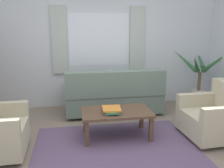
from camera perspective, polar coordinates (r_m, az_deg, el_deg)
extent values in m
plane|color=gray|center=(3.62, 1.23, -15.51)|extent=(6.24, 6.24, 0.00)
cube|color=silver|center=(5.42, -3.09, 8.68)|extent=(5.32, 0.12, 2.60)
cube|color=white|center=(5.35, -3.04, 10.22)|extent=(1.30, 0.01, 1.10)
cube|color=#B2BCB2|center=(5.30, -12.09, 9.91)|extent=(0.32, 0.06, 1.40)
cube|color=#B2BCB2|center=(5.48, 5.80, 10.25)|extent=(0.32, 0.06, 1.40)
cube|color=#604C6B|center=(3.62, 1.23, -15.43)|extent=(2.37, 1.99, 0.01)
cube|color=slate|center=(5.04, 0.29, -3.87)|extent=(1.90, 0.80, 0.38)
cube|color=slate|center=(4.62, 0.96, 0.04)|extent=(1.90, 0.20, 0.48)
cube|color=slate|center=(5.17, 9.85, -0.07)|extent=(0.16, 0.80, 0.24)
cube|color=slate|center=(4.89, -9.80, -0.84)|extent=(0.16, 0.80, 0.24)
cylinder|color=brown|center=(5.58, 8.44, -4.65)|extent=(0.06, 0.06, 0.06)
cylinder|color=brown|center=(5.33, -9.34, -5.56)|extent=(0.06, 0.06, 0.06)
cylinder|color=brown|center=(5.05, 10.50, -6.73)|extent=(0.06, 0.06, 0.06)
cylinder|color=brown|center=(4.77, -9.32, -7.90)|extent=(0.06, 0.06, 0.06)
cube|color=#BCB293|center=(4.04, -24.44, -5.45)|extent=(0.80, 0.14, 0.22)
cylinder|color=brown|center=(3.54, -21.08, -16.70)|extent=(0.05, 0.05, 0.06)
cylinder|color=brown|center=(4.13, -19.42, -12.01)|extent=(0.05, 0.05, 0.06)
cube|color=#BCB293|center=(4.24, 21.85, -8.50)|extent=(0.84, 0.88, 0.36)
cube|color=#BCB293|center=(4.43, 19.64, -3.39)|extent=(0.80, 0.16, 0.22)
cylinder|color=brown|center=(4.43, 15.65, -9.99)|extent=(0.05, 0.05, 0.06)
cylinder|color=brown|center=(3.90, 20.33, -13.71)|extent=(0.05, 0.05, 0.06)
cylinder|color=brown|center=(4.74, 22.62, -8.93)|extent=(0.05, 0.05, 0.06)
cube|color=brown|center=(3.91, 1.05, -6.50)|extent=(1.10, 0.64, 0.04)
cube|color=brown|center=(3.70, -5.86, -11.45)|extent=(0.06, 0.06, 0.40)
cube|color=brown|center=(3.87, 9.01, -10.38)|extent=(0.06, 0.06, 0.40)
cube|color=brown|center=(4.18, -6.31, -8.45)|extent=(0.06, 0.06, 0.40)
cube|color=brown|center=(4.33, 6.86, -7.66)|extent=(0.06, 0.06, 0.40)
cube|color=#5B8E93|center=(3.83, -0.13, -6.45)|extent=(0.25, 0.25, 0.02)
cube|color=#387F4C|center=(3.81, 0.01, -6.12)|extent=(0.23, 0.34, 0.03)
cube|color=orange|center=(3.81, -0.11, -5.72)|extent=(0.30, 0.32, 0.03)
cylinder|color=#B7B2A8|center=(5.81, 19.26, -3.05)|extent=(0.33, 0.33, 0.35)
cylinder|color=brown|center=(5.72, 19.55, 0.57)|extent=(0.07, 0.07, 0.41)
cone|color=#2D6638|center=(5.78, 23.01, 4.84)|extent=(0.60, 0.17, 0.50)
cone|color=#2D6638|center=(5.97, 19.78, 5.26)|extent=(0.29, 0.62, 0.39)
cone|color=#2D6638|center=(5.70, 16.52, 5.25)|extent=(0.50, 0.44, 0.53)
cone|color=#2D6638|center=(5.37, 18.92, 4.28)|extent=(0.42, 0.46, 0.45)
cone|color=#2D6638|center=(5.49, 22.05, 4.03)|extent=(0.24, 0.50, 0.41)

